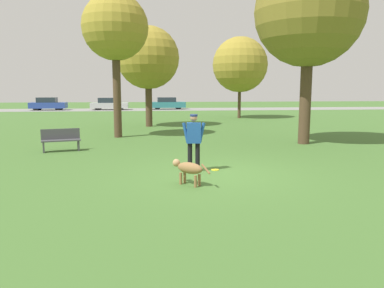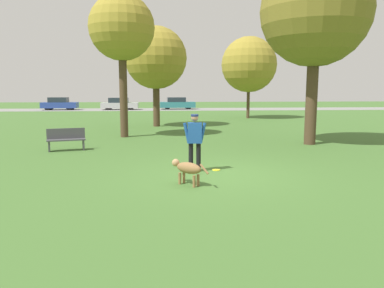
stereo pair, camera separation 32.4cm
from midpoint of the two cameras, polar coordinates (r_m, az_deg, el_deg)
The scene contains 13 objects.
ground_plane at distance 10.32m, azimuth 4.21°, elevation -4.64°, with size 120.00×120.00×0.00m, color #426B2D.
far_road_strip at distance 43.84m, azimuth -2.53°, elevation 5.30°, with size 120.00×6.00×0.01m.
person at distance 10.52m, azimuth 1.30°, elevation 0.91°, with size 0.66×0.25×1.63m.
dog at distance 9.11m, azimuth 0.31°, elevation -3.75°, with size 0.89×0.90×0.60m.
frisbee at distance 10.85m, azimuth 4.56°, elevation -3.95°, with size 0.23×0.23×0.02m.
tree_near_right at distance 16.87m, azimuth 18.86°, elevation 18.53°, with size 4.47×4.47×7.69m.
tree_near_left at distance 18.71m, azimuth -10.15°, elevation 16.93°, with size 3.11×3.11×6.77m.
tree_mid_center at distance 23.73m, azimuth -5.14°, elevation 12.90°, with size 3.84×3.84×6.16m.
tree_far_right at distance 30.66m, azimuth 8.98°, elevation 11.87°, with size 4.38×4.38×6.46m.
parked_car_blue at distance 45.17m, azimuth -19.36°, elevation 5.80°, with size 3.94×1.80×1.43m.
parked_car_silver at distance 43.85m, azimuth -10.78°, elevation 6.03°, with size 4.16×1.80×1.37m.
parked_car_teal at distance 44.18m, azimuth -2.06°, elevation 6.20°, with size 4.15×1.91×1.39m.
park_bench at distance 14.97m, azimuth -18.04°, elevation 0.77°, with size 1.46×0.75×0.84m.
Camera 2 is at (-1.39, -9.96, 2.31)m, focal length 35.00 mm.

